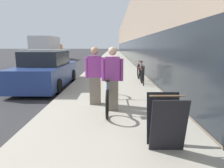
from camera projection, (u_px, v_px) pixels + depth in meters
name	position (u px, v px, depth m)	size (l,w,h in m)	color
sidewalk_slab	(113.00, 60.00, 24.82)	(3.67, 70.00, 0.13)	#A39E8E
storefront_facade	(156.00, 36.00, 32.01)	(10.01, 70.00, 6.62)	gray
tandem_bicycle	(108.00, 93.00, 5.59)	(0.52, 2.82, 0.88)	black
person_rider	(112.00, 79.00, 5.15)	(0.56, 0.22, 1.64)	#756B5B
person_bystander	(95.00, 76.00, 5.68)	(0.56, 0.22, 1.64)	#756B5B
bike_rack_hoop	(143.00, 73.00, 8.58)	(0.05, 0.60, 0.84)	black
cruiser_bike_nearest	(140.00, 72.00, 9.61)	(0.52, 1.90, 0.98)	black
sandwich_board_sign	(166.00, 121.00, 3.27)	(0.56, 0.56, 0.90)	black
parked_sedan_curbside	(47.00, 71.00, 8.72)	(1.91, 4.55, 1.63)	navy
moving_truck	(47.00, 48.00, 25.17)	(2.50, 6.21, 2.89)	orange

